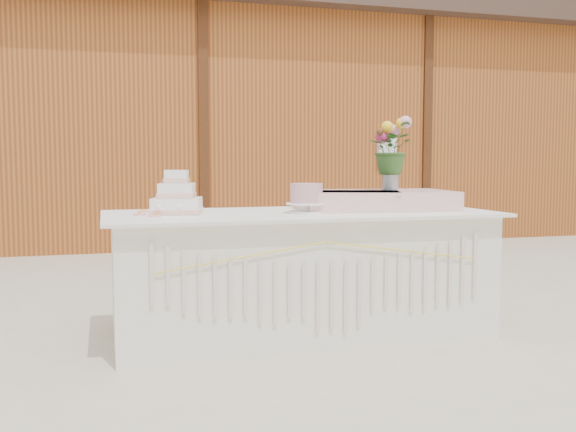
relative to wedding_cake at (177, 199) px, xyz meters
name	(u,v)px	position (x,y,z in m)	size (l,w,h in m)	color
ground	(301,333)	(0.76, -0.08, -0.86)	(80.00, 80.00, 0.00)	beige
barn	(183,122)	(0.75, 5.91, 0.82)	(12.60, 4.60, 3.30)	#A15721
cake_table	(301,273)	(0.76, -0.09, -0.47)	(2.40, 1.00, 0.77)	white
wedding_cake	(177,199)	(0.00, 0.00, 0.00)	(0.35, 0.35, 0.26)	white
pink_cake_stand	(306,197)	(0.76, -0.18, 0.01)	(0.25, 0.25, 0.18)	white
satin_runner	(374,200)	(1.27, -0.03, -0.03)	(0.98, 0.57, 0.12)	beige
flower_vase	(390,179)	(1.41, 0.03, 0.11)	(0.11, 0.11, 0.15)	#B9B9BE
bouquet	(391,141)	(1.41, 0.03, 0.36)	(0.31, 0.27, 0.34)	#335C24
loose_flowers	(142,213)	(-0.20, 0.01, -0.08)	(0.15, 0.37, 0.02)	pink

